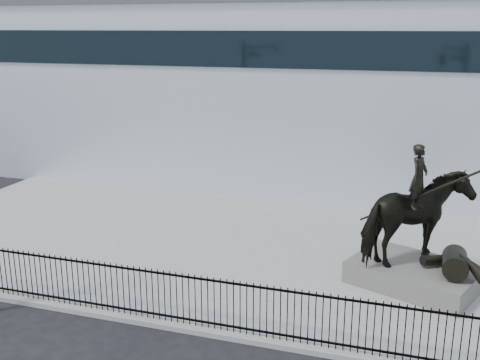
% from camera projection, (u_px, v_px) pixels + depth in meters
% --- Properties ---
extents(ground, '(120.00, 120.00, 0.00)m').
position_uv_depth(ground, '(205.00, 360.00, 13.86)').
color(ground, black).
rests_on(ground, ground).
extents(plaza, '(30.00, 12.00, 0.15)m').
position_uv_depth(plaza, '(275.00, 253.00, 20.27)').
color(plaza, gray).
rests_on(plaza, ground).
extents(building, '(44.00, 14.00, 9.00)m').
position_uv_depth(building, '(334.00, 91.00, 31.05)').
color(building, silver).
rests_on(building, ground).
extents(picket_fence, '(22.10, 0.10, 1.50)m').
position_uv_depth(picket_fence, '(221.00, 304.00, 14.77)').
color(picket_fence, black).
rests_on(picket_fence, plaza).
extents(statue_plinth, '(4.34, 3.70, 0.69)m').
position_uv_depth(statue_plinth, '(414.00, 274.00, 17.51)').
color(statue_plinth, '#56534F').
rests_on(statue_plinth, plaza).
extents(equestrian_statue, '(4.39, 3.61, 3.98)m').
position_uv_depth(equestrian_statue, '(421.00, 221.00, 16.99)').
color(equestrian_statue, black).
rests_on(equestrian_statue, statue_plinth).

